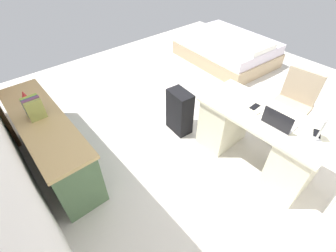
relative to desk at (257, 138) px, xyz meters
name	(u,v)px	position (x,y,z in m)	size (l,w,h in m)	color
ground_plane	(204,111)	(1.07, -0.29, -0.39)	(6.16, 6.16, 0.00)	beige
desk	(257,138)	(0.00, 0.00, 0.00)	(1.45, 0.69, 0.74)	beige
office_chair	(290,109)	(0.02, -0.79, 0.03)	(0.52, 0.52, 0.94)	black
credenza	(51,142)	(1.55, 1.91, -0.02)	(1.80, 0.48, 0.74)	#4C6B47
bed	(227,49)	(2.04, -1.97, -0.15)	(1.99, 1.52, 0.58)	tan
suitcase_black	(180,112)	(1.03, 0.31, -0.07)	(0.36, 0.22, 0.64)	black
laptop	(279,122)	(-0.19, 0.06, 0.40)	(0.31, 0.23, 0.21)	#B7B7BC
computer_mouse	(258,111)	(0.07, 0.03, 0.37)	(0.06, 0.10, 0.03)	white
cell_phone_near_laptop	(317,134)	(-0.51, -0.13, 0.36)	(0.07, 0.14, 0.01)	black
cell_phone_by_mouse	(255,107)	(0.15, -0.03, 0.36)	(0.07, 0.14, 0.01)	black
desk_lamp	(322,119)	(-0.51, -0.01, 0.61)	(0.16, 0.11, 0.34)	silver
book_row	(34,107)	(1.61, 1.92, 0.46)	(0.19, 0.17, 0.24)	#949A4B
figurine_small	(24,95)	(2.03, 1.92, 0.40)	(0.08, 0.08, 0.11)	red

